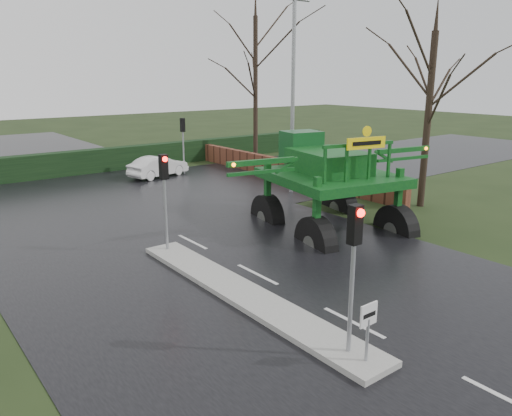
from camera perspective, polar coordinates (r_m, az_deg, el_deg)
ground at (r=13.24m, az=11.06°, el=-12.80°), size 140.00×140.00×0.00m
road_main at (r=20.66m, az=-10.11°, el=-2.45°), size 14.00×80.00×0.02m
road_cross at (r=25.96m, az=-16.30°, el=0.76°), size 80.00×12.00×0.02m
median_island at (r=14.39m, az=-1.55°, el=-9.77°), size 1.20×10.00×0.16m
hedge_row at (r=33.27m, az=-21.52°, el=4.65°), size 44.00×0.90×1.50m
brick_wall at (r=31.08m, az=1.91°, el=4.75°), size 0.40×20.00×1.20m
keep_left_sign at (r=11.01m, az=12.70°, el=-12.70°), size 0.50×0.07×1.35m
traffic_signal_near at (r=10.70m, az=11.15°, el=-4.50°), size 0.26×0.33×3.52m
traffic_signal_mid at (r=17.28m, az=-10.43°, el=2.98°), size 0.26×0.33×3.52m
traffic_signal_far at (r=31.83m, az=-8.37°, el=8.46°), size 0.26×0.33×3.52m
street_light_right at (r=26.04m, az=3.75°, el=14.68°), size 3.85×0.30×10.00m
tree_right_near at (r=24.59m, az=19.25°, el=12.03°), size 5.60×5.60×9.64m
tree_right_far at (r=36.06m, az=-0.06°, el=15.58°), size 7.00×7.00×12.05m
crop_sprayer at (r=18.25m, az=6.64°, el=3.63°), size 9.50×6.74×5.39m
white_sedan at (r=31.50m, az=-11.05°, el=3.50°), size 4.10×2.29×1.28m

